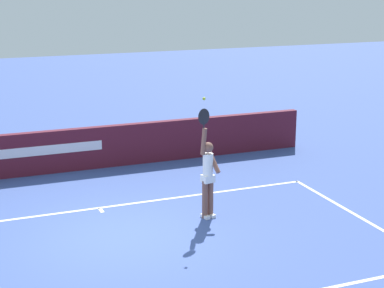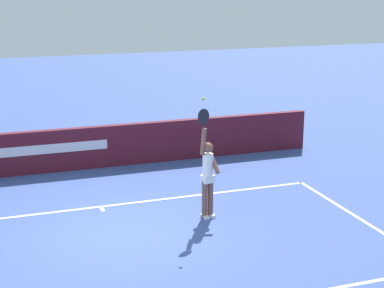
# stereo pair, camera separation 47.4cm
# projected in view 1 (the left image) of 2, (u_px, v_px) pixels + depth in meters

# --- Properties ---
(ground_plane) EXTENTS (60.00, 60.00, 0.00)m
(ground_plane) POSITION_uv_depth(u_px,v_px,m) (119.00, 236.00, 12.36)
(ground_plane) COLOR #3A5093
(court_lines) EXTENTS (10.27, 5.12, 0.00)m
(court_lines) POSITION_uv_depth(u_px,v_px,m) (130.00, 252.00, 11.63)
(court_lines) COLOR white
(court_lines) RESTS_ON ground
(back_wall) EXTENTS (13.49, 0.22, 1.13)m
(back_wall) POSITION_uv_depth(u_px,v_px,m) (72.00, 150.00, 16.44)
(back_wall) COLOR #501625
(back_wall) RESTS_ON ground
(tennis_player) EXTENTS (0.47, 0.42, 2.41)m
(tennis_player) POSITION_uv_depth(u_px,v_px,m) (208.00, 173.00, 13.09)
(tennis_player) COLOR brown
(tennis_player) RESTS_ON ground
(tennis_ball) EXTENTS (0.06, 0.06, 0.06)m
(tennis_ball) POSITION_uv_depth(u_px,v_px,m) (204.00, 99.00, 12.37)
(tennis_ball) COLOR #C5DD30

